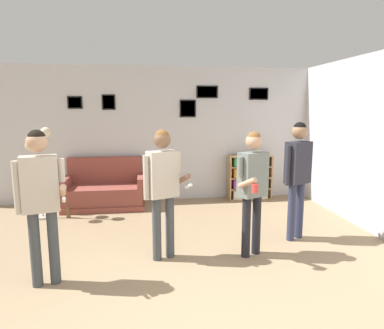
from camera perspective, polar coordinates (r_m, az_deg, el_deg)
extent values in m
cube|color=silver|center=(6.99, -4.45, 5.01)|extent=(8.34, 0.06, 2.70)
cube|color=black|center=(7.04, 2.53, 11.99)|extent=(0.44, 0.02, 0.25)
cube|color=gray|center=(7.03, 2.54, 11.99)|extent=(0.39, 0.01, 0.20)
cube|color=black|center=(6.97, -0.70, 9.32)|extent=(0.33, 0.02, 0.35)
cube|color=beige|center=(6.96, -0.70, 9.32)|extent=(0.28, 0.01, 0.30)
cube|color=black|center=(7.30, 11.06, 11.49)|extent=(0.40, 0.02, 0.24)
cube|color=beige|center=(7.30, 11.08, 11.49)|extent=(0.36, 0.01, 0.20)
cube|color=black|center=(7.05, -18.94, 9.75)|extent=(0.27, 0.02, 0.24)
cube|color=beige|center=(7.04, -18.95, 9.75)|extent=(0.23, 0.01, 0.19)
cube|color=black|center=(6.96, -13.73, 10.06)|extent=(0.25, 0.02, 0.29)
cube|color=gray|center=(6.95, -13.73, 10.06)|extent=(0.21, 0.01, 0.25)
cube|color=silver|center=(5.80, 28.23, 3.03)|extent=(0.06, 6.91, 2.70)
cube|color=brown|center=(6.79, -14.31, -6.54)|extent=(1.50, 0.80, 0.10)
cube|color=brown|center=(6.74, -14.38, -4.82)|extent=(1.44, 0.74, 0.32)
cube|color=brown|center=(6.97, -14.21, -0.85)|extent=(1.44, 0.14, 0.51)
cube|color=brown|center=(6.80, -20.26, -2.82)|extent=(0.12, 0.74, 0.18)
cube|color=brown|center=(6.63, -8.53, -2.64)|extent=(0.12, 0.74, 0.18)
cube|color=#A87F51|center=(7.09, 6.21, -2.21)|extent=(0.02, 0.30, 0.92)
cube|color=#A87F51|center=(7.34, 12.79, -1.99)|extent=(0.02, 0.30, 0.92)
cube|color=#A87F51|center=(7.34, 9.23, -1.88)|extent=(0.89, 0.01, 0.92)
cube|color=#A87F51|center=(7.31, 9.46, -5.56)|extent=(0.84, 0.30, 0.02)
cube|color=#A87F51|center=(7.13, 9.66, 1.44)|extent=(0.84, 0.30, 0.02)
cube|color=#A87F51|center=(7.25, 9.51, -3.89)|extent=(0.84, 0.30, 0.02)
cube|color=#A87F51|center=(7.21, 9.56, -2.10)|extent=(0.84, 0.30, 0.02)
cube|color=#A87F51|center=(7.16, 9.61, -0.29)|extent=(0.84, 0.30, 0.02)
cube|color=beige|center=(7.27, 9.51, -4.81)|extent=(0.72, 0.26, 0.18)
cube|color=#7F3889|center=(7.22, 9.56, -3.04)|extent=(0.72, 0.26, 0.18)
cube|color=#B77023|center=(7.17, 9.61, -1.24)|extent=(0.72, 0.26, 0.18)
cube|color=#338447|center=(7.14, 9.66, 0.58)|extent=(0.72, 0.26, 0.18)
cylinder|color=#ADA89E|center=(6.54, -23.56, -7.98)|extent=(0.28, 0.28, 0.03)
cylinder|color=#ADA89E|center=(6.37, -24.01, -1.37)|extent=(0.03, 0.03, 1.50)
cylinder|color=#ADA89E|center=(6.26, -23.83, 5.14)|extent=(0.02, 0.16, 0.02)
sphere|color=beige|center=(6.24, -23.19, 4.90)|extent=(0.19, 0.19, 0.19)
cylinder|color=#ADA89E|center=(6.36, -24.53, 4.24)|extent=(0.15, 0.09, 0.02)
sphere|color=beige|center=(6.43, -24.66, 4.01)|extent=(0.19, 0.19, 0.19)
cylinder|color=#ADA89E|center=(6.25, -24.79, 3.23)|extent=(0.15, 0.09, 0.02)
sphere|color=beige|center=(6.20, -25.24, 2.88)|extent=(0.19, 0.19, 0.19)
cylinder|color=#3D4247|center=(4.05, -24.65, -12.75)|extent=(0.11, 0.11, 0.82)
cylinder|color=#3D4247|center=(4.05, -22.05, -12.61)|extent=(0.11, 0.11, 0.82)
cube|color=#BCB2A3|center=(3.85, -24.02, -2.95)|extent=(0.40, 0.29, 0.58)
sphere|color=tan|center=(3.79, -24.45, 3.42)|extent=(0.21, 0.21, 0.21)
sphere|color=black|center=(3.79, -24.49, 3.98)|extent=(0.18, 0.18, 0.18)
cylinder|color=#BCB2A3|center=(3.83, -20.94, -0.89)|extent=(0.07, 0.07, 0.25)
cylinder|color=tan|center=(3.73, -20.70, -4.06)|extent=(0.14, 0.31, 0.18)
cylinder|color=white|center=(3.61, -20.57, -5.51)|extent=(0.07, 0.15, 0.09)
cylinder|color=#BCB2A3|center=(3.87, -27.18, -3.47)|extent=(0.07, 0.07, 0.55)
cylinder|color=#3D4247|center=(4.33, -5.89, -10.65)|extent=(0.11, 0.11, 0.80)
cylinder|color=#3D4247|center=(4.40, -3.71, -10.29)|extent=(0.11, 0.11, 0.80)
cube|color=#BCB2A3|center=(4.18, -4.92, -1.61)|extent=(0.41, 0.32, 0.57)
sphere|color=brown|center=(4.12, -5.00, 4.14)|extent=(0.21, 0.21, 0.21)
sphere|color=brown|center=(4.12, -5.01, 4.64)|extent=(0.18, 0.18, 0.18)
cylinder|color=#BCB2A3|center=(4.25, -2.30, 0.29)|extent=(0.07, 0.07, 0.24)
cylinder|color=brown|center=(4.17, -1.45, -2.43)|extent=(0.17, 0.30, 0.18)
cylinder|color=white|center=(4.06, -0.56, -3.62)|extent=(0.08, 0.14, 0.09)
cylinder|color=#BCB2A3|center=(4.10, -7.65, -2.20)|extent=(0.07, 0.07, 0.53)
cylinder|color=black|center=(4.44, 9.01, -10.27)|extent=(0.11, 0.11, 0.79)
cylinder|color=black|center=(4.56, 10.69, -9.79)|extent=(0.11, 0.11, 0.79)
cube|color=slate|center=(4.33, 10.11, -1.62)|extent=(0.41, 0.34, 0.56)
sphere|color=tan|center=(4.27, 10.27, 3.82)|extent=(0.20, 0.20, 0.20)
sphere|color=brown|center=(4.27, 10.28, 4.29)|extent=(0.17, 0.17, 0.17)
cylinder|color=slate|center=(4.48, 12.07, -1.61)|extent=(0.07, 0.07, 0.52)
cylinder|color=slate|center=(4.16, 8.04, -0.32)|extent=(0.07, 0.07, 0.24)
cylinder|color=tan|center=(4.10, 9.21, -3.04)|extent=(0.19, 0.29, 0.18)
cylinder|color=red|center=(4.02, 10.47, -3.92)|extent=(0.08, 0.08, 0.10)
cylinder|color=#2D334C|center=(5.11, 16.25, -7.65)|extent=(0.11, 0.11, 0.83)
cylinder|color=#2D334C|center=(5.25, 17.50, -7.26)|extent=(0.11, 0.11, 0.83)
cube|color=#282833|center=(5.02, 17.26, 0.33)|extent=(0.41, 0.34, 0.59)
sphere|color=#997051|center=(4.98, 17.51, 5.29)|extent=(0.21, 0.21, 0.21)
sphere|color=black|center=(4.97, 17.53, 5.72)|extent=(0.18, 0.18, 0.18)
cylinder|color=#282833|center=(5.20, 18.71, 0.29)|extent=(0.07, 0.07, 0.55)
cylinder|color=#282833|center=(4.86, 15.69, -0.16)|extent=(0.07, 0.07, 0.55)
cylinder|color=brown|center=(6.34, -19.93, -7.48)|extent=(0.07, 0.07, 0.20)
cylinder|color=brown|center=(6.30, -20.00, -6.21)|extent=(0.03, 0.03, 0.09)
cylinder|color=yellow|center=(7.17, 10.98, 1.98)|extent=(0.08, 0.08, 0.11)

